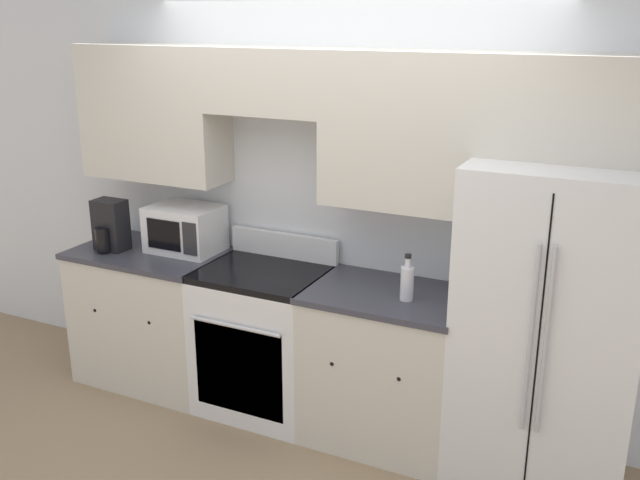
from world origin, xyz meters
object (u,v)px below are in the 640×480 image
object	(u,v)px
oven_range	(264,339)
microwave	(185,229)
bottle	(407,282)
refrigerator	(550,327)

from	to	relation	value
oven_range	microwave	xyz separation A→B (m)	(-0.65, 0.11, 0.61)
oven_range	microwave	world-z (taller)	microwave
oven_range	bottle	size ratio (longest dim) A/B	4.15
microwave	refrigerator	bearing A→B (deg)	-1.19
microwave	bottle	size ratio (longest dim) A/B	1.73
oven_range	bottle	distance (m)	1.10
microwave	oven_range	bearing A→B (deg)	-10.02
oven_range	refrigerator	xyz separation A→B (m)	(1.69, 0.07, 0.40)
oven_range	bottle	world-z (taller)	bottle
bottle	refrigerator	bearing A→B (deg)	9.26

